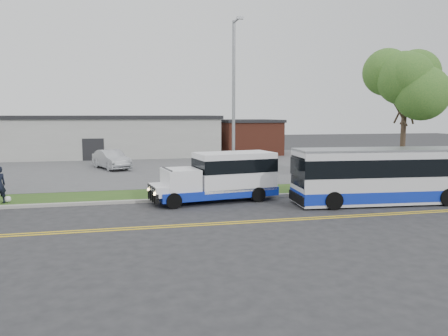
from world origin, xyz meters
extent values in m
plane|color=#28282B|center=(0.00, 0.00, 0.00)|extent=(140.00, 140.00, 0.00)
cube|color=yellow|center=(0.00, -3.85, 0.01)|extent=(70.00, 0.12, 0.01)
cube|color=yellow|center=(0.00, -4.15, 0.01)|extent=(70.00, 0.12, 0.01)
cube|color=#9E9B93|center=(0.00, 1.10, 0.07)|extent=(80.00, 0.30, 0.15)
cube|color=#284C19|center=(0.00, 2.90, 0.05)|extent=(80.00, 3.30, 0.10)
cube|color=#4C4C4F|center=(0.00, 17.00, 0.05)|extent=(80.00, 25.00, 0.10)
cube|color=#9E9E99|center=(-6.00, 27.00, 2.00)|extent=(25.00, 10.00, 4.00)
cube|color=black|center=(-6.00, 27.00, 4.17)|extent=(25.40, 10.40, 0.35)
cube|color=black|center=(-6.00, 22.05, 1.10)|extent=(2.00, 0.15, 2.20)
cube|color=brown|center=(10.50, 26.00, 1.80)|extent=(6.00, 7.00, 3.60)
cube|color=black|center=(10.50, 26.00, 3.75)|extent=(6.30, 7.30, 0.30)
cylinder|color=#38251E|center=(14.00, 3.00, 2.48)|extent=(0.32, 0.32, 4.76)
ellipsoid|color=#2B5E21|center=(14.00, 3.00, 6.22)|extent=(5.20, 5.20, 4.42)
cylinder|color=gray|center=(3.00, 2.80, 4.85)|extent=(0.18, 0.18, 9.50)
cylinder|color=gray|center=(3.00, 2.10, 9.50)|extent=(0.12, 1.40, 0.12)
cube|color=gray|center=(3.00, 1.45, 9.45)|extent=(0.35, 0.18, 0.12)
cube|color=#1029AE|center=(1.55, 0.64, 0.50)|extent=(6.45, 3.05, 0.46)
cube|color=white|center=(2.54, 0.80, 1.55)|extent=(4.29, 2.71, 1.91)
cube|color=black|center=(2.54, 0.80, 1.87)|extent=(4.32, 2.75, 0.68)
cube|color=white|center=(-0.34, 0.34, 1.23)|extent=(1.93, 2.20, 1.09)
cube|color=black|center=(-1.01, 0.23, 1.41)|extent=(0.36, 1.72, 0.82)
cube|color=white|center=(-1.33, 0.18, 0.78)|extent=(1.20, 1.99, 0.50)
cube|color=black|center=(-1.73, 0.12, 0.50)|extent=(0.43, 1.87, 0.46)
sphere|color=#FFD88C|center=(-1.67, -0.57, 0.73)|extent=(0.21, 0.21, 0.18)
sphere|color=#FFD88C|center=(-1.89, 0.78, 0.73)|extent=(0.21, 0.21, 0.18)
cylinder|color=black|center=(-0.81, -0.73, 0.38)|extent=(0.80, 0.37, 0.77)
cylinder|color=black|center=(-1.12, 1.21, 0.38)|extent=(0.80, 0.37, 0.77)
cylinder|color=black|center=(3.60, -0.03, 0.38)|extent=(0.80, 0.37, 0.77)
cylinder|color=black|center=(3.29, 1.92, 0.38)|extent=(0.80, 0.37, 0.77)
cube|color=silver|center=(10.13, -1.80, 1.40)|extent=(10.10, 2.99, 2.63)
cube|color=#1029AE|center=(10.13, -1.80, 0.50)|extent=(10.12, 3.01, 0.54)
cube|color=black|center=(10.13, -1.80, 1.90)|extent=(10.14, 3.03, 0.86)
cube|color=black|center=(5.21, -1.44, 1.72)|extent=(0.24, 2.08, 1.45)
cube|color=black|center=(5.15, -1.43, 0.41)|extent=(0.27, 2.26, 0.45)
cube|color=gray|center=(10.13, -1.80, 2.73)|extent=(10.10, 2.99, 0.11)
cylinder|color=black|center=(6.54, -2.61, 0.43)|extent=(0.89, 0.35, 0.87)
cylinder|color=black|center=(6.69, -0.48, 0.43)|extent=(0.89, 0.35, 0.87)
cylinder|color=black|center=(12.40, -3.04, 0.43)|extent=(0.89, 0.35, 0.87)
cylinder|color=black|center=(12.56, -0.91, 0.43)|extent=(0.89, 0.35, 0.87)
cylinder|color=black|center=(14.09, -1.02, 0.43)|extent=(0.89, 0.35, 0.87)
imported|color=#AAACB1|center=(-4.13, 14.93, 0.87)|extent=(3.32, 4.93, 1.54)
sphere|color=white|center=(-8.82, 2.15, 0.26)|extent=(0.32, 0.32, 0.32)
camera|label=1|loc=(-2.99, -21.20, 4.49)|focal=35.00mm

